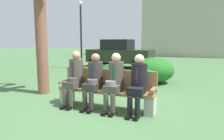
{
  "coord_description": "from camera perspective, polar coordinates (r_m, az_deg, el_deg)",
  "views": [
    {
      "loc": [
        2.14,
        -4.29,
        1.54
      ],
      "look_at": [
        0.21,
        0.28,
        0.85
      ],
      "focal_mm": 32.49,
      "sensor_mm": 36.0,
      "label": 1
    }
  ],
  "objects": [
    {
      "name": "shrub_far_lawn",
      "position": [
        7.95,
        -0.22,
        -0.73
      ],
      "size": [
        1.1,
        1.01,
        0.69
      ],
      "primitive_type": "ellipsoid",
      "color": "#205234",
      "rests_on": "ground"
    },
    {
      "name": "shrub_near_bench",
      "position": [
        7.84,
        11.58,
        -0.03
      ],
      "size": [
        1.53,
        1.4,
        0.96
      ],
      "primitive_type": "ellipsoid",
      "color": "#236E23",
      "rests_on": "ground"
    },
    {
      "name": "parked_car_near",
      "position": [
        12.27,
        2.1,
        4.65
      ],
      "size": [
        3.97,
        1.87,
        1.68
      ],
      "color": "#232D1E",
      "rests_on": "ground"
    },
    {
      "name": "seated_man_centerright",
      "position": [
        4.51,
        0.67,
        -2.56
      ],
      "size": [
        0.34,
        0.72,
        1.3
      ],
      "color": "#4C473D",
      "rests_on": "ground"
    },
    {
      "name": "seated_man_rightmost",
      "position": [
        4.34,
        7.28,
        -3.1
      ],
      "size": [
        0.34,
        0.72,
        1.28
      ],
      "color": "black",
      "rests_on": "ground"
    },
    {
      "name": "park_bench",
      "position": [
        4.79,
        -1.58,
        -5.43
      ],
      "size": [
        2.33,
        0.44,
        0.9
      ],
      "color": "#99754C",
      "rests_on": "ground"
    },
    {
      "name": "seated_man_centerleft",
      "position": [
        4.72,
        -5.14,
        -2.23
      ],
      "size": [
        0.34,
        0.72,
        1.28
      ],
      "color": "#38332D",
      "rests_on": "ground"
    },
    {
      "name": "seated_man_leftmost",
      "position": [
        4.99,
        -10.51,
        -1.52
      ],
      "size": [
        0.34,
        0.72,
        1.32
      ],
      "color": "#4C473D",
      "rests_on": "ground"
    },
    {
      "name": "shrub_mid_lawn",
      "position": [
        7.17,
        9.0,
        -2.1
      ],
      "size": [
        0.97,
        0.89,
        0.61
      ],
      "primitive_type": "ellipsoid",
      "color": "#1B5F2B",
      "rests_on": "ground"
    },
    {
      "name": "street_lamp",
      "position": [
        11.82,
        -8.74,
        11.58
      ],
      "size": [
        0.24,
        0.24,
        3.8
      ],
      "color": "black",
      "rests_on": "ground"
    },
    {
      "name": "ground_plane",
      "position": [
        5.04,
        -3.51,
        -9.9
      ],
      "size": [
        80.0,
        80.0,
        0.0
      ],
      "primitive_type": "plane",
      "color": "#487143"
    }
  ]
}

